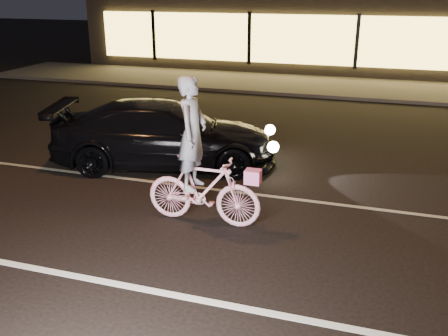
% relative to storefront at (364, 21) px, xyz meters
% --- Properties ---
extents(ground, '(90.00, 90.00, 0.00)m').
position_rel_storefront_xyz_m(ground, '(0.00, -18.97, -2.15)').
color(ground, black).
rests_on(ground, ground).
extents(lane_stripe_near, '(60.00, 0.12, 0.01)m').
position_rel_storefront_xyz_m(lane_stripe_near, '(0.00, -20.47, -2.14)').
color(lane_stripe_near, silver).
rests_on(lane_stripe_near, ground).
extents(lane_stripe_far, '(60.00, 0.10, 0.01)m').
position_rel_storefront_xyz_m(lane_stripe_far, '(0.00, -16.97, -2.14)').
color(lane_stripe_far, gray).
rests_on(lane_stripe_far, ground).
extents(sidewalk, '(30.00, 4.00, 0.12)m').
position_rel_storefront_xyz_m(sidewalk, '(0.00, -5.97, -2.09)').
color(sidewalk, '#383533').
rests_on(sidewalk, ground).
extents(storefront, '(25.40, 8.42, 4.20)m').
position_rel_storefront_xyz_m(storefront, '(0.00, 0.00, 0.00)').
color(storefront, black).
rests_on(storefront, ground).
extents(cyclist, '(1.95, 0.67, 2.45)m').
position_rel_storefront_xyz_m(cyclist, '(-1.53, -18.37, -1.27)').
color(cyclist, '#FF4E84').
rests_on(cyclist, ground).
extents(sedan, '(5.18, 3.18, 1.40)m').
position_rel_storefront_xyz_m(sedan, '(-3.24, -15.92, -1.45)').
color(sedan, black).
rests_on(sedan, ground).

